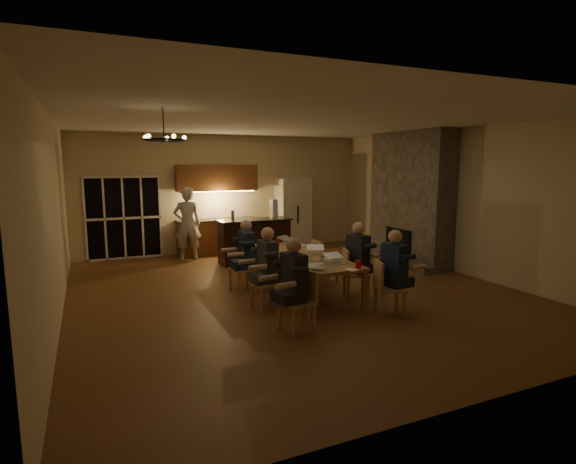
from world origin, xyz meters
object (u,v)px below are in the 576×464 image
Objects in this scene: laptop_b at (337,257)px; redcup_mid at (268,249)px; chandelier at (164,140)px; can_cola at (263,240)px; plate_far at (300,246)px; bar_island at (254,241)px; mug_front at (309,258)px; person_left_mid at (268,268)px; mug_mid at (291,246)px; redcup_near at (358,264)px; plate_near at (330,259)px; can_silver at (322,260)px; dining_table at (301,275)px; person_right_mid at (358,260)px; bar_bottle at (233,215)px; laptop_f at (289,239)px; laptop_a at (314,262)px; refrigerator at (293,213)px; standing_person at (187,224)px; bar_blender at (274,209)px; person_left_near at (294,285)px; laptop_c at (287,250)px; chair_right_far at (325,262)px; person_left_far at (246,256)px; chair_left_near at (297,302)px; mug_back at (267,246)px; chair_left_mid at (266,283)px; redcup_far at (278,240)px; person_right_near at (394,272)px; chair_right_mid at (356,273)px; laptop_e at (268,241)px; chair_right_near at (390,288)px; chair_left_far at (243,269)px; laptop_d at (315,249)px.

laptop_b is 1.56m from redcup_mid.
can_cola is (2.31, 2.18, -1.94)m from chandelier.
can_cola is at bearing 132.19° from plate_far.
bar_island reaches higher than mug_front.
person_left_mid is 1.45m from mug_mid.
plate_near is (-0.09, 0.77, -0.05)m from redcup_near.
plate_near is (0.28, 0.22, -0.05)m from can_silver.
bar_island reaches higher than dining_table.
person_right_mid is 5.75× the size of bar_bottle.
person_right_mid reaches higher than laptop_f.
laptop_a is at bearing -170.49° from laptop_b.
standing_person is (-3.16, -0.49, -0.07)m from refrigerator.
bar_blender is (-0.20, 3.53, 0.62)m from person_right_mid.
person_left_near reaches higher than laptop_c.
person_right_mid is at bearing -36.73° from redcup_mid.
chair_right_far reaches higher than can_silver.
chandelier is 6.02× the size of mug_front.
laptop_b is 3.97m from bar_blender.
person_left_mid reaches higher than laptop_f.
laptop_b is at bearing -35.83° from can_silver.
person_left_far is at bearing 121.68° from can_silver.
mug_back is at bearing 158.54° from chair_left_near.
can_cola is (0.70, 1.97, 0.37)m from chair_left_mid.
bar_blender is at bearing -129.72° from refrigerator.
refrigerator reaches higher than redcup_far.
person_right_near reaches higher than plate_near.
chair_right_mid is 1.98m from laptop_e.
laptop_a is at bearing 105.32° from person_right_mid.
redcup_near is at bearing 132.52° from laptop_e.
dining_table is at bearing 130.66° from laptop_e.
chair_right_mid is 1.71m from redcup_mid.
person_right_near is 11.50× the size of redcup_far.
mug_mid is (-0.73, 2.23, 0.36)m from chair_right_near.
person_left_far is 1.90m from laptop_b.
bar_bottle is at bearing 100.44° from redcup_near.
chair_left_near is 5.63m from standing_person.
chair_left_far is at bearing 75.29° from chair_right_mid.
plate_far is 2.27m from bar_blender.
person_left_far reaches higher than bar_bottle.
laptop_a is 0.79m from plate_near.
mug_back is (0.57, 1.40, 0.36)m from chair_left_mid.
laptop_e is 3.20× the size of mug_mid.
person_left_near is 11.50× the size of redcup_far.
chandelier is at bearing -126.41° from person_left_near.
laptop_d is (1.16, -0.74, 0.42)m from chair_left_far.
person_right_near reaches higher than can_cola.
laptop_e is 2.67× the size of redcup_mid.
laptop_c is (-0.51, 0.92, 0.00)m from laptop_b.
chandelier is (-4.38, -5.15, 1.75)m from refrigerator.
laptop_b is 2.41m from can_cola.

